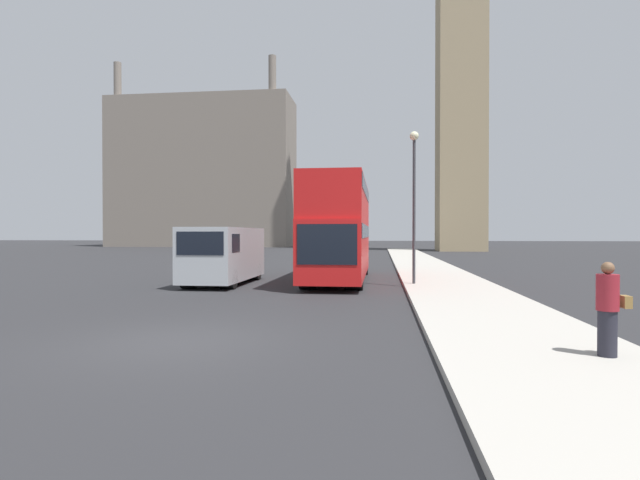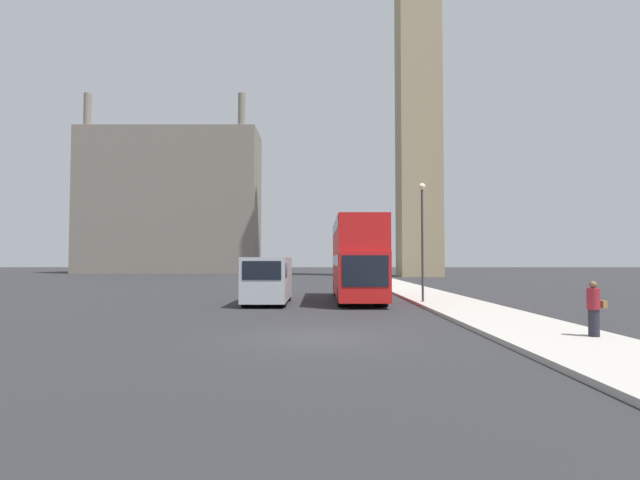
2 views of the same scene
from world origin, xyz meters
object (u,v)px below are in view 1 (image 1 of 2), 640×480
(red_double_decker_bus, at_px, (339,226))
(street_lamp, at_px, (414,185))
(white_van, at_px, (223,254))
(pedestrian, at_px, (608,309))

(red_double_decker_bus, height_order, street_lamp, street_lamp)
(red_double_decker_bus, height_order, white_van, red_double_decker_bus)
(red_double_decker_bus, bearing_deg, white_van, -156.72)
(pedestrian, height_order, street_lamp, street_lamp)
(white_van, height_order, pedestrian, white_van)
(white_van, bearing_deg, red_double_decker_bus, 23.28)
(red_double_decker_bus, relative_size, pedestrian, 6.77)
(street_lamp, bearing_deg, white_van, 178.01)
(white_van, relative_size, street_lamp, 0.94)
(red_double_decker_bus, xyz_separation_m, pedestrian, (5.57, -14.09, -1.58))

